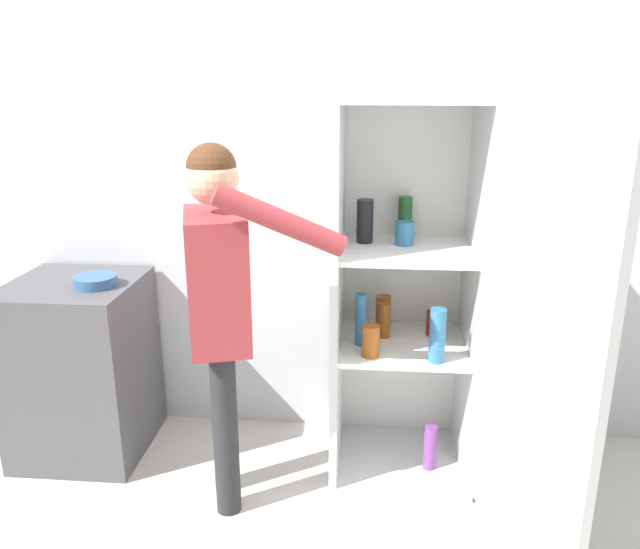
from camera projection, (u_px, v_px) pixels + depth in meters
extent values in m
plane|color=beige|center=(346.00, 544.00, 2.60)|extent=(12.00, 12.00, 0.00)
cube|color=silver|center=(358.00, 199.00, 3.15)|extent=(7.00, 0.06, 2.55)
cube|color=silver|center=(398.00, 458.00, 3.16)|extent=(0.66, 0.62, 0.04)
cube|color=silver|center=(413.00, 98.00, 2.64)|extent=(0.66, 0.62, 0.04)
cube|color=white|center=(402.00, 276.00, 3.18)|extent=(0.66, 0.03, 1.72)
cube|color=silver|center=(338.00, 292.00, 2.93)|extent=(0.04, 0.62, 1.72)
cube|color=silver|center=(473.00, 296.00, 2.88)|extent=(0.03, 0.62, 1.72)
cube|color=white|center=(403.00, 344.00, 2.98)|extent=(0.59, 0.55, 0.02)
cube|color=white|center=(407.00, 250.00, 2.84)|extent=(0.59, 0.55, 0.02)
cube|color=silver|center=(542.00, 351.00, 2.29)|extent=(0.30, 0.63, 1.72)
cylinder|color=teal|center=(361.00, 319.00, 2.90)|extent=(0.05, 0.05, 0.25)
cylinder|color=#9E4C19|center=(384.00, 320.00, 3.01)|extent=(0.06, 0.06, 0.17)
cylinder|color=#723884|center=(430.00, 447.00, 3.02)|extent=(0.06, 0.06, 0.23)
cylinder|color=#9E4C19|center=(371.00, 341.00, 2.80)|extent=(0.08, 0.08, 0.15)
cylinder|color=black|center=(365.00, 221.00, 2.89)|extent=(0.08, 0.08, 0.20)
cylinder|color=#9E4C19|center=(383.00, 313.00, 3.09)|extent=(0.07, 0.07, 0.17)
cylinder|color=teal|center=(437.00, 336.00, 2.72)|extent=(0.07, 0.07, 0.25)
cylinder|color=#1E5123|center=(405.00, 217.00, 3.00)|extent=(0.07, 0.07, 0.19)
cylinder|color=teal|center=(404.00, 233.00, 2.86)|extent=(0.09, 0.09, 0.11)
cylinder|color=maroon|center=(434.00, 323.00, 3.04)|extent=(0.07, 0.07, 0.12)
cylinder|color=#262628|center=(223.00, 412.00, 2.86)|extent=(0.11, 0.11, 0.79)
cylinder|color=#262628|center=(226.00, 432.00, 2.70)|extent=(0.11, 0.11, 0.79)
cube|color=#9E3338|center=(217.00, 279.00, 2.58)|extent=(0.35, 0.48, 0.56)
sphere|color=#DBAD89|center=(212.00, 178.00, 2.45)|extent=(0.22, 0.22, 0.22)
sphere|color=#4C2D19|center=(211.00, 168.00, 2.44)|extent=(0.20, 0.20, 0.20)
cylinder|color=#9E3338|center=(215.00, 269.00, 2.81)|extent=(0.09, 0.09, 0.52)
cylinder|color=#9E3338|center=(280.00, 221.00, 2.31)|extent=(0.51, 0.23, 0.30)
cube|color=#4C4C51|center=(82.00, 367.00, 3.17)|extent=(0.61, 0.61, 0.91)
cylinder|color=#335B8E|center=(95.00, 281.00, 2.97)|extent=(0.20, 0.20, 0.05)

